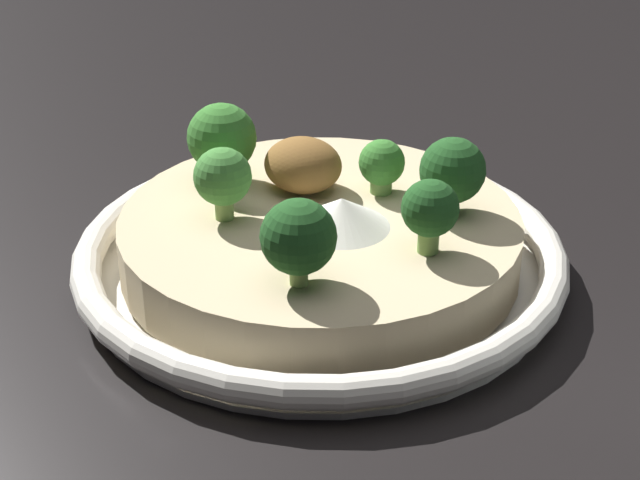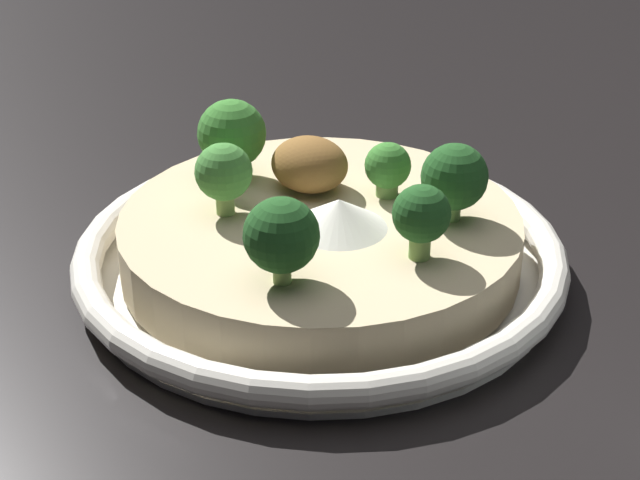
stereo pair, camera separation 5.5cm
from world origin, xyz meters
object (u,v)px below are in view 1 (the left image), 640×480
object	(u,v)px
broccoli_front_right	(298,238)
broccoli_back_right	(453,171)
risotto_bowl	(320,249)
broccoli_right	(430,210)
broccoli_left	(223,178)
broccoli_back_left	(222,139)
broccoli_back	(382,164)

from	to	relation	value
broccoli_front_right	broccoli_back_right	xyz separation A→B (m)	(0.03, 0.11, -0.00)
risotto_bowl	broccoli_right	size ratio (longest dim) A/B	6.92
risotto_bowl	broccoli_back_right	size ratio (longest dim) A/B	6.31
broccoli_left	broccoli_right	distance (m)	0.12
broccoli_back_left	broccoli_back_right	bearing A→B (deg)	12.56
broccoli_left	broccoli_back_right	xyz separation A→B (m)	(0.11, 0.07, 0.00)
broccoli_left	broccoli_back_right	bearing A→B (deg)	32.61
broccoli_front_right	broccoli_back_right	distance (m)	0.11
broccoli_left	broccoli_right	bearing A→B (deg)	10.26
broccoli_left	risotto_bowl	bearing A→B (deg)	32.44
risotto_bowl	broccoli_back_right	distance (m)	0.09
risotto_bowl	broccoli_back	bearing A→B (deg)	69.77
broccoli_left	broccoli_back_left	bearing A→B (deg)	124.75
broccoli_front_right	risotto_bowl	bearing A→B (deg)	111.29
broccoli_left	broccoli_back	distance (m)	0.09
broccoli_left	broccoli_right	size ratio (longest dim) A/B	1.03
risotto_bowl	broccoli_back	size ratio (longest dim) A/B	8.64
broccoli_front_right	broccoli_back	size ratio (longest dim) A/B	1.40
broccoli_right	risotto_bowl	bearing A→B (deg)	173.48
risotto_bowl	broccoli_right	world-z (taller)	broccoli_right
broccoli_back_left	broccoli_right	xyz separation A→B (m)	(0.14, -0.02, -0.00)
broccoli_left	broccoli_back	xyz separation A→B (m)	(0.06, 0.07, -0.01)
broccoli_back_left	broccoli_front_right	xyz separation A→B (m)	(0.10, -0.08, -0.00)
broccoli_left	broccoli_back	bearing A→B (deg)	49.90
broccoli_right	broccoli_back	size ratio (longest dim) A/B	1.25
risotto_bowl	broccoli_left	world-z (taller)	broccoli_left
broccoli_left	broccoli_front_right	world-z (taller)	broccoli_front_right
broccoli_back_left	broccoli_front_right	distance (m)	0.13
risotto_bowl	broccoli_left	size ratio (longest dim) A/B	6.73
risotto_bowl	broccoli_front_right	xyz separation A→B (m)	(0.03, -0.07, 0.05)
broccoli_back_right	broccoli_left	bearing A→B (deg)	-147.39
broccoli_back_left	broccoli_right	world-z (taller)	broccoli_back_left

